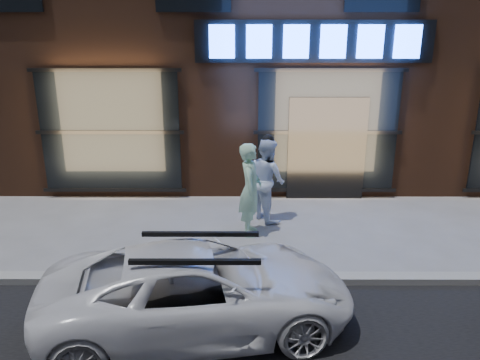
# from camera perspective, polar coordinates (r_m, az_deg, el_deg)

# --- Properties ---
(ground) EXTENTS (90.00, 90.00, 0.00)m
(ground) POSITION_cam_1_polar(r_m,az_deg,el_deg) (7.92, 14.96, -11.93)
(ground) COLOR slate
(ground) RESTS_ON ground
(curb) EXTENTS (60.00, 0.25, 0.12)m
(curb) POSITION_cam_1_polar(r_m,az_deg,el_deg) (7.89, 14.99, -11.55)
(curb) COLOR gray
(curb) RESTS_ON ground
(man_bowtie) EXTENTS (0.49, 0.70, 1.83)m
(man_bowtie) POSITION_cam_1_polar(r_m,az_deg,el_deg) (9.00, 1.27, -1.17)
(man_bowtie) COLOR #A0D3B4
(man_bowtie) RESTS_ON ground
(man_cap) EXTENTS (0.99, 1.07, 1.75)m
(man_cap) POSITION_cam_1_polar(r_m,az_deg,el_deg) (9.75, 3.34, 0.08)
(man_cap) COLOR white
(man_cap) RESTS_ON ground
(white_suv) EXTENTS (4.39, 2.61, 1.14)m
(white_suv) POSITION_cam_1_polar(r_m,az_deg,el_deg) (6.40, -5.01, -13.14)
(white_suv) COLOR white
(white_suv) RESTS_ON ground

